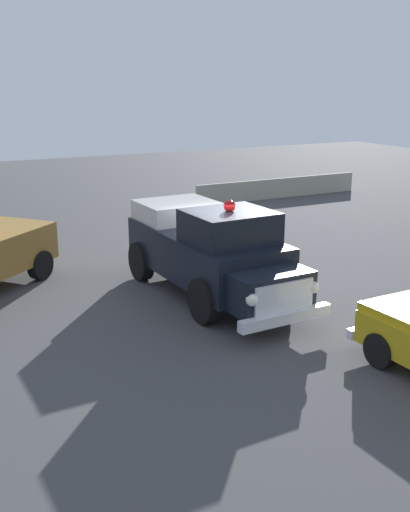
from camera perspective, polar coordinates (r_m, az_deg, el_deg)
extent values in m
plane|color=#424244|center=(15.25, 2.59, -3.72)|extent=(60.00, 60.00, 0.00)
cylinder|color=black|center=(14.39, 6.91, -2.86)|extent=(0.36, 1.05, 1.04)
cylinder|color=black|center=(13.37, -0.06, -4.25)|extent=(0.36, 1.05, 1.04)
cylinder|color=black|center=(17.20, 0.04, 0.45)|extent=(0.36, 1.05, 1.04)
cylinder|color=black|center=(16.35, -6.07, -0.48)|extent=(0.36, 1.05, 1.04)
cube|color=black|center=(15.12, 0.00, 0.31)|extent=(2.28, 4.97, 1.10)
cube|color=black|center=(12.87, 6.25, -3.29)|extent=(1.79, 0.96, 0.84)
cube|color=black|center=(13.93, 2.32, 2.74)|extent=(1.96, 1.77, 0.76)
cube|color=silver|center=(16.27, -2.69, 4.16)|extent=(2.02, 1.77, 0.60)
cube|color=silver|center=(12.53, 7.44, -3.88)|extent=(1.44, 0.17, 0.64)
cube|color=silver|center=(12.60, 7.64, -5.81)|extent=(2.25, 0.28, 0.24)
sphere|color=white|center=(12.96, 10.23, -2.94)|extent=(0.27, 0.27, 0.26)
sphere|color=white|center=(12.07, 4.47, -4.17)|extent=(0.27, 0.27, 0.26)
sphere|color=red|center=(13.82, 2.35, 4.75)|extent=(0.29, 0.29, 0.28)
cylinder|color=black|center=(11.91, 16.31, -8.54)|extent=(0.28, 0.69, 0.68)
cube|color=silver|center=(12.90, 16.62, -6.33)|extent=(1.90, 0.23, 0.20)
cylinder|color=black|center=(16.93, -15.32, -0.83)|extent=(0.79, 0.73, 0.80)
cube|color=#A8A393|center=(28.12, 7.00, 6.39)|extent=(8.52, 0.12, 0.90)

